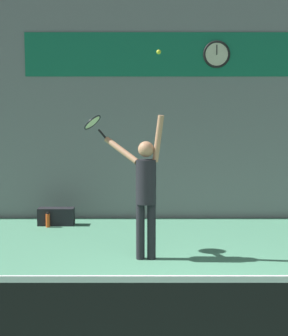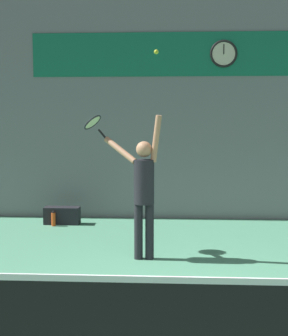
# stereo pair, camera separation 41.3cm
# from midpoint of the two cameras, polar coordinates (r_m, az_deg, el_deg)

# --- Properties ---
(ground_plane) EXTENTS (18.00, 18.00, 0.00)m
(ground_plane) POSITION_cam_midpoint_polar(r_m,az_deg,el_deg) (5.03, 10.01, -18.99)
(ground_plane) COLOR #4C8C6B
(back_wall) EXTENTS (18.00, 0.10, 5.00)m
(back_wall) POSITION_cam_midpoint_polar(r_m,az_deg,el_deg) (9.97, 6.55, 8.12)
(back_wall) COLOR slate
(back_wall) RESTS_ON ground_plane
(sponsor_banner) EXTENTS (6.52, 0.02, 0.90)m
(sponsor_banner) POSITION_cam_midpoint_polar(r_m,az_deg,el_deg) (9.99, 6.64, 13.63)
(sponsor_banner) COLOR #146B4C
(scoreboard_clock) EXTENTS (0.57, 0.05, 0.57)m
(scoreboard_clock) POSITION_cam_midpoint_polar(r_m,az_deg,el_deg) (10.04, 10.89, 13.52)
(scoreboard_clock) COLOR beige
(tennis_player) EXTENTS (0.95, 0.59, 2.18)m
(tennis_player) POSITION_cam_midpoint_polar(r_m,az_deg,el_deg) (7.01, 1.61, -2.32)
(tennis_player) COLOR black
(tennis_player) RESTS_ON ground_plane
(tennis_racket) EXTENTS (0.42, 0.40, 0.39)m
(tennis_racket) POSITION_cam_midpoint_polar(r_m,az_deg,el_deg) (7.46, -4.62, 5.46)
(tennis_racket) COLOR black
(tennis_ball) EXTENTS (0.06, 0.06, 0.06)m
(tennis_ball) POSITION_cam_midpoint_polar(r_m,az_deg,el_deg) (6.89, 3.27, 13.97)
(tennis_ball) COLOR #CCDB2D
(water_bottle) EXTENTS (0.08, 0.08, 0.30)m
(water_bottle) POSITION_cam_midpoint_polar(r_m,az_deg,el_deg) (9.49, -9.76, -6.18)
(water_bottle) COLOR #D84C19
(water_bottle) RESTS_ON ground_plane
(equipment_bag) EXTENTS (0.72, 0.27, 0.35)m
(equipment_bag) POSITION_cam_midpoint_polar(r_m,az_deg,el_deg) (9.64, -8.74, -5.75)
(equipment_bag) COLOR black
(equipment_bag) RESTS_ON ground_plane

